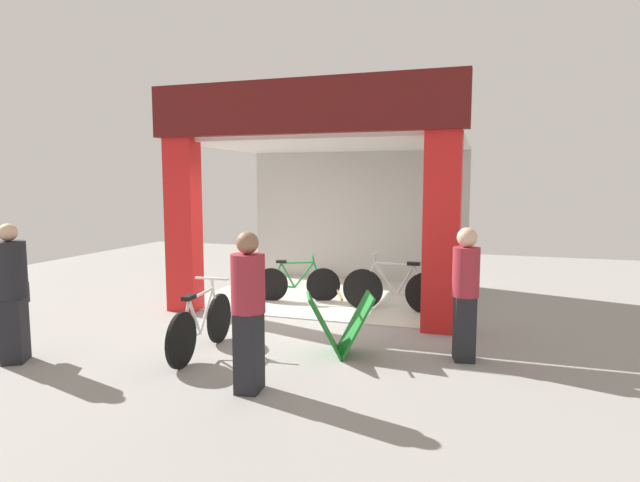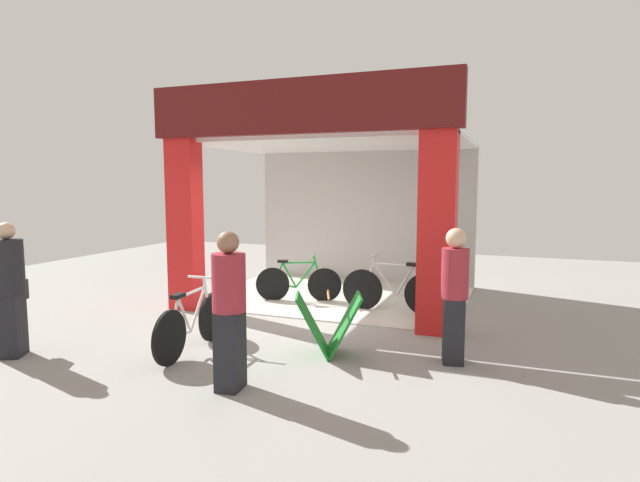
% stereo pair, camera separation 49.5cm
% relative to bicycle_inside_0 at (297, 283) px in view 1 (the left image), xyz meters
% --- Properties ---
extents(ground_plane, '(17.42, 17.42, 0.00)m').
position_rel_bicycle_inside_0_xyz_m(ground_plane, '(0.53, -1.16, -0.34)').
color(ground_plane, gray).
rests_on(ground_plane, ground).
extents(shop_facade, '(4.91, 3.85, 3.66)m').
position_rel_bicycle_inside_0_xyz_m(shop_facade, '(0.53, 0.51, 1.58)').
color(shop_facade, beige).
rests_on(shop_facade, ground).
extents(bicycle_inside_0, '(1.49, 0.55, 0.86)m').
position_rel_bicycle_inside_0_xyz_m(bicycle_inside_0, '(0.00, 0.00, 0.00)').
color(bicycle_inside_0, black).
rests_on(bicycle_inside_0, ground).
extents(bicycle_inside_1, '(1.75, 0.48, 0.96)m').
position_rel_bicycle_inside_0_xyz_m(bicycle_inside_1, '(1.80, -0.20, 0.04)').
color(bicycle_inside_1, black).
rests_on(bicycle_inside_1, ground).
extents(bicycle_parked_0, '(0.46, 1.68, 0.92)m').
position_rel_bicycle_inside_0_xyz_m(bicycle_parked_0, '(-0.12, -3.11, 0.03)').
color(bicycle_parked_0, black).
rests_on(bicycle_parked_0, ground).
extents(sandwich_board_sign, '(0.96, 0.80, 0.78)m').
position_rel_bicycle_inside_0_xyz_m(sandwich_board_sign, '(1.53, -2.59, 0.04)').
color(sandwich_board_sign, '#197226').
rests_on(sandwich_board_sign, ground).
extents(pedestrian_0, '(0.37, 0.37, 1.62)m').
position_rel_bicycle_inside_0_xyz_m(pedestrian_0, '(3.02, -2.33, 0.49)').
color(pedestrian_0, black).
rests_on(pedestrian_0, ground).
extents(pedestrian_1, '(0.38, 0.38, 1.66)m').
position_rel_bicycle_inside_0_xyz_m(pedestrian_1, '(0.95, -3.98, 0.52)').
color(pedestrian_1, black).
rests_on(pedestrian_1, ground).
extents(pedestrian_2, '(0.48, 0.62, 1.67)m').
position_rel_bicycle_inside_0_xyz_m(pedestrian_2, '(-2.11, -4.03, 0.52)').
color(pedestrian_2, black).
rests_on(pedestrian_2, ground).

